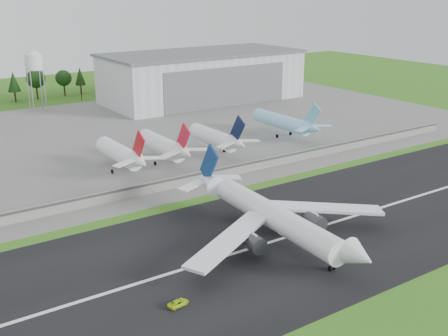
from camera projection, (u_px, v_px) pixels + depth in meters
ground at (310, 255)px, 125.28m from camera, size 600.00×600.00×0.00m
runway at (281, 239)px, 133.14m from camera, size 320.00×60.00×0.10m
runway_centerline at (281, 239)px, 133.12m from camera, size 220.00×1.00×0.02m
apron at (101, 139)px, 219.74m from camera, size 320.00×150.00×0.10m
blast_fence at (185, 180)px, 168.01m from camera, size 240.00×0.61×3.50m
hangar_east at (202, 76)px, 291.24m from camera, size 102.00×47.00×25.20m
water_tower at (33, 60)px, 260.67m from camera, size 8.40×8.40×29.40m
utility_poles at (40, 105)px, 282.73m from camera, size 230.00×3.00×12.00m
treeline at (31, 101)px, 294.54m from camera, size 320.00×16.00×22.00m
main_airliner at (276, 223)px, 130.13m from camera, size 57.20×59.22×18.17m
ground_vehicle at (178, 303)px, 104.97m from camera, size 4.54×2.62×1.19m
parked_jet_red_a at (123, 155)px, 178.23m from camera, size 7.36×31.29×16.71m
parked_jet_red_b at (166, 147)px, 186.40m from camera, size 7.36×31.29×16.90m
parked_jet_navy at (218, 138)px, 197.59m from camera, size 7.36×31.29×16.63m
parked_jet_skyblue at (287, 123)px, 220.61m from camera, size 7.36×37.29×16.60m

